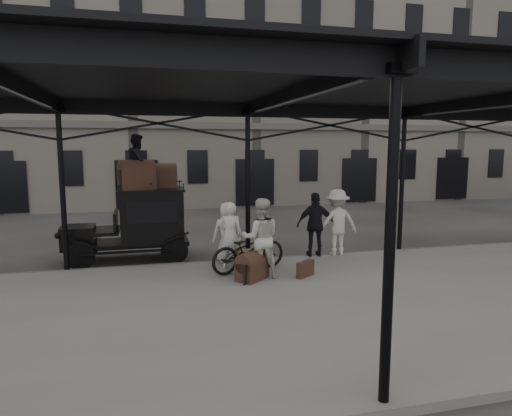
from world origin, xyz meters
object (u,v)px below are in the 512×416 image
Objects in this scene: steamer_trunk_platform at (252,268)px; porter_left at (230,235)px; bicycle at (249,250)px; steamer_trunk_roof_near at (137,177)px; taxi at (141,221)px; porter_official at (316,224)px.

porter_left is at bearing 64.32° from steamer_trunk_platform.
porter_left is 2.23× the size of steamer_trunk_platform.
bicycle reaches higher than steamer_trunk_platform.
taxi is at bearing 56.80° from steamer_trunk_roof_near.
bicycle is 2.70× the size of steamer_trunk_platform.
bicycle is (2.73, -2.50, -0.48)m from taxi.
steamer_trunk_roof_near is at bearing -3.51° from porter_official.
bicycle is (0.42, -0.39, -0.33)m from porter_left.
steamer_trunk_roof_near is at bearing 90.60° from steamer_trunk_platform.
porter_left is 0.94× the size of porter_official.
taxi is 4.27m from steamer_trunk_platform.
taxi is at bearing 87.52° from steamer_trunk_platform.
porter_official is at bearing -27.40° from steamer_trunk_roof_near.
porter_official is 2.37× the size of steamer_trunk_platform.
porter_official reaches higher than steamer_trunk_platform.
bicycle is at bearing 41.60° from steamer_trunk_platform.
taxi is 3.74m from bicycle.
steamer_trunk_platform is (0.32, -1.16, -0.61)m from porter_left.
porter_left is at bearing -42.44° from taxi.
steamer_trunk_roof_near reaches higher than porter_official.
porter_official is (2.75, 0.75, 0.05)m from porter_left.
porter_left is at bearing -53.08° from steamer_trunk_roof_near.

